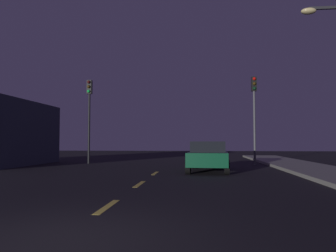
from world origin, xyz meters
The scene contains 7 objects.
ground_plane centered at (0.00, 7.00, 0.00)m, with size 80.00×80.00×0.00m, color black.
lane_stripe_second centered at (0.00, 2.60, 0.00)m, with size 0.16×1.60×0.01m, color #EACC4C.
lane_stripe_third centered at (0.00, 6.40, 0.00)m, with size 0.16×1.60×0.01m, color #EACC4C.
lane_stripe_fourth centered at (0.00, 10.20, 0.00)m, with size 0.16×1.60×0.01m, color #EACC4C.
traffic_signal_left centered at (-5.17, 16.25, 3.78)m, with size 0.32×0.38×5.44m.
traffic_signal_right centered at (5.37, 16.25, 3.79)m, with size 0.32×0.38×5.46m.
car_stopped_ahead centered at (2.41, 11.41, 0.73)m, with size 2.11×4.32×1.42m.
Camera 1 is at (2.00, -4.41, 1.40)m, focal length 35.08 mm.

